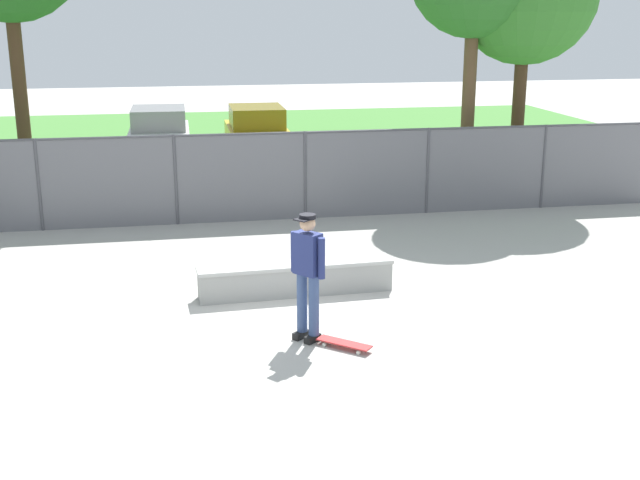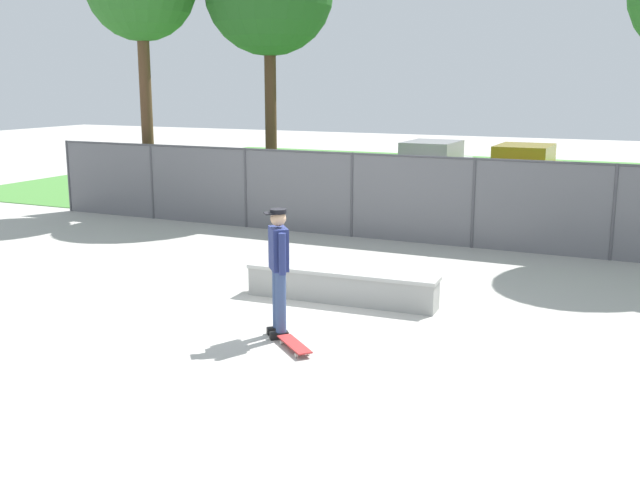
# 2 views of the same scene
# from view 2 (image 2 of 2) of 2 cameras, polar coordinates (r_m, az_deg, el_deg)

# --- Properties ---
(ground_plane) EXTENTS (80.00, 80.00, 0.00)m
(ground_plane) POSITION_cam_2_polar(r_m,az_deg,el_deg) (11.62, -2.37, -5.82)
(ground_plane) COLOR #ADAAA3
(grass_strip) EXTENTS (31.89, 20.00, 0.02)m
(grass_strip) POSITION_cam_2_polar(r_m,az_deg,el_deg) (26.87, 13.65, 4.09)
(grass_strip) COLOR #478438
(grass_strip) RESTS_ON ground
(concrete_ledge) EXTENTS (3.25, 0.63, 0.53)m
(concrete_ledge) POSITION_cam_2_polar(r_m,az_deg,el_deg) (12.27, 1.63, -3.53)
(concrete_ledge) COLOR #999993
(concrete_ledge) RESTS_ON ground
(skateboarder) EXTENTS (0.44, 0.49, 1.84)m
(skateboarder) POSITION_cam_2_polar(r_m,az_deg,el_deg) (10.44, -3.18, -2.00)
(skateboarder) COLOR black
(skateboarder) RESTS_ON ground
(skateboard) EXTENTS (0.73, 0.68, 0.09)m
(skateboard) POSITION_cam_2_polar(r_m,az_deg,el_deg) (10.18, -1.97, -8.00)
(skateboard) COLOR red
(skateboard) RESTS_ON ground
(chainlink_fence) EXTENTS (19.96, 0.07, 1.97)m
(chainlink_fence) POSITION_cam_2_polar(r_m,az_deg,el_deg) (16.82, 6.94, 3.41)
(chainlink_fence) COLOR #4C4C51
(chainlink_fence) RESTS_ON ground
(car_white) EXTENTS (2.06, 4.22, 1.66)m
(car_white) POSITION_cam_2_polar(r_m,az_deg,el_deg) (24.73, 8.45, 5.57)
(car_white) COLOR silver
(car_white) RESTS_ON ground
(car_yellow) EXTENTS (2.06, 4.22, 1.66)m
(car_yellow) POSITION_cam_2_polar(r_m,az_deg,el_deg) (23.88, 15.24, 5.05)
(car_yellow) COLOR gold
(car_yellow) RESTS_ON ground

